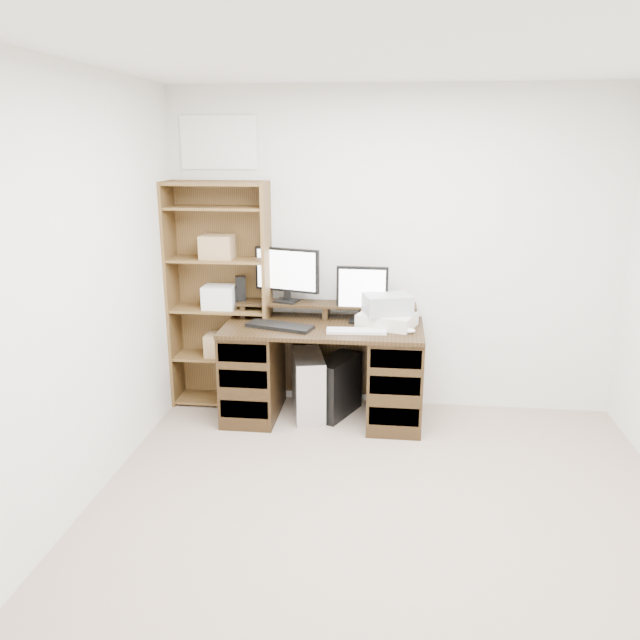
% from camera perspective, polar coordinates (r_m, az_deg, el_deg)
% --- Properties ---
extents(room, '(3.54, 4.04, 2.54)m').
position_cam_1_polar(room, '(2.97, 6.36, -0.32)').
color(room, gray).
rests_on(room, ground).
extents(desk, '(1.50, 0.70, 0.75)m').
position_cam_1_polar(desk, '(4.82, 0.30, -4.59)').
color(desk, black).
rests_on(desk, ground).
extents(riser_shelf, '(1.40, 0.22, 0.12)m').
position_cam_1_polar(riser_shelf, '(4.88, 0.57, 1.26)').
color(riser_shelf, black).
rests_on(riser_shelf, desk).
extents(monitor_wide, '(0.52, 0.20, 0.42)m').
position_cam_1_polar(monitor_wide, '(4.88, -3.05, 4.41)').
color(monitor_wide, black).
rests_on(monitor_wide, riser_shelf).
extents(monitor_small, '(0.39, 0.15, 0.43)m').
position_cam_1_polar(monitor_small, '(4.76, 3.87, 2.58)').
color(monitor_small, black).
rests_on(monitor_small, desk).
extents(speaker, '(0.10, 0.10, 0.20)m').
position_cam_1_polar(speaker, '(4.98, -7.26, 2.89)').
color(speaker, black).
rests_on(speaker, riser_shelf).
extents(keyboard_black, '(0.53, 0.30, 0.03)m').
position_cam_1_polar(keyboard_black, '(4.64, -3.70, -0.57)').
color(keyboard_black, black).
rests_on(keyboard_black, desk).
extents(keyboard_white, '(0.44, 0.16, 0.02)m').
position_cam_1_polar(keyboard_white, '(4.54, 3.35, -1.01)').
color(keyboard_white, silver).
rests_on(keyboard_white, desk).
extents(mouse, '(0.11, 0.09, 0.04)m').
position_cam_1_polar(mouse, '(4.55, 8.14, -0.97)').
color(mouse, silver).
rests_on(mouse, desk).
extents(printer, '(0.47, 0.41, 0.10)m').
position_cam_1_polar(printer, '(4.69, 6.14, 0.01)').
color(printer, beige).
rests_on(printer, desk).
extents(basket, '(0.39, 0.33, 0.14)m').
position_cam_1_polar(basket, '(4.66, 6.18, 1.45)').
color(basket, '#989DA2').
rests_on(basket, printer).
extents(tower_silver, '(0.33, 0.54, 0.50)m').
position_cam_1_polar(tower_silver, '(4.91, -1.08, -5.96)').
color(tower_silver, silver).
rests_on(tower_silver, ground).
extents(tower_black, '(0.37, 0.51, 0.47)m').
position_cam_1_polar(tower_black, '(4.93, 1.59, -6.07)').
color(tower_black, black).
rests_on(tower_black, ground).
extents(bookshelf, '(0.80, 0.30, 1.80)m').
position_cam_1_polar(bookshelf, '(5.03, -9.10, 2.36)').
color(bookshelf, brown).
rests_on(bookshelf, ground).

